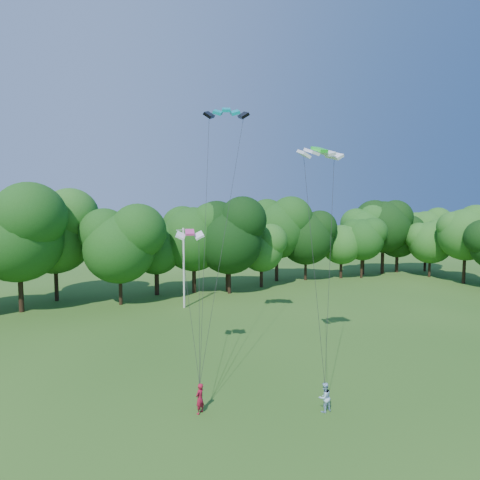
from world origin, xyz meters
name	(u,v)px	position (x,y,z in m)	size (l,w,h in m)	color
ground	(406,473)	(0.00, 0.00, 0.00)	(160.00, 160.00, 0.00)	#265316
utility_pole	(184,267)	(-0.31, 29.20, 4.53)	(1.74, 0.49, 8.84)	silver
kite_flyer_left	(200,398)	(-6.07, 7.91, 0.81)	(0.59, 0.39, 1.62)	maroon
kite_flyer_right	(325,397)	(-0.03, 5.21, 0.78)	(0.76, 0.59, 1.57)	#A9CEEB
kite_teal	(226,110)	(-1.16, 15.54, 18.04)	(3.44, 2.53, 0.68)	#059BA6
kite_green	(319,150)	(2.21, 8.91, 14.44)	(2.83, 1.48, 0.54)	#21E02E
kite_pink	(190,232)	(-4.79, 13.26, 9.27)	(1.95, 1.32, 0.41)	#DF3E90
tree_back_center	(229,228)	(7.13, 33.64, 8.46)	(9.32, 9.32, 13.55)	black
tree_back_east	(364,230)	(33.38, 37.25, 7.55)	(8.31, 8.31, 12.09)	#322414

